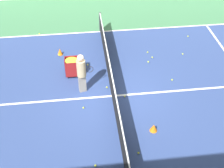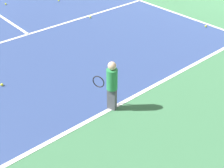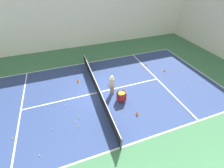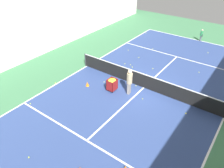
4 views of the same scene
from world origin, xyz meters
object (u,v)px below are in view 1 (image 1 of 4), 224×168
tennis_net (112,86)px  coach_at_net (81,71)px  training_cone_1 (60,52)px  ball_cart (72,64)px

tennis_net → coach_at_net: bearing=67.6°
coach_at_net → training_cone_1: size_ratio=5.43×
tennis_net → coach_at_net: 1.32m
tennis_net → coach_at_net: (0.47, 1.14, 0.47)m
tennis_net → coach_at_net: coach_at_net is taller
coach_at_net → training_cone_1: 3.03m
coach_at_net → ball_cart: 1.22m
coach_at_net → training_cone_1: bearing=97.0°
ball_cart → training_cone_1: bearing=18.7°
tennis_net → ball_cart: 2.18m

